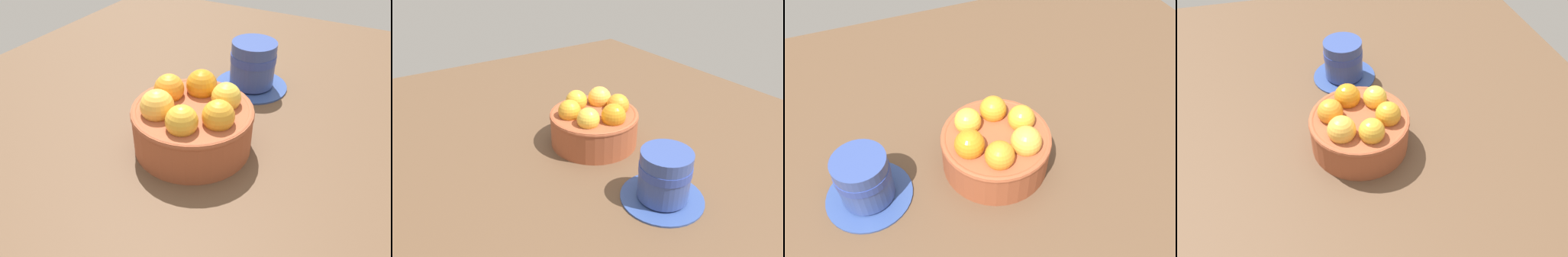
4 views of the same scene
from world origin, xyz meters
TOP-DOWN VIEW (x-y plane):
  - ground_plane at (0.00, 0.00)cm, footprint 114.01×94.80cm
  - terracotta_bowl at (-0.00, 0.05)cm, footprint 15.91×15.91cm
  - coffee_cup at (18.88, -1.04)cm, footprint 12.17×12.17cm

SIDE VIEW (x-z plane):
  - ground_plane at x=0.00cm, z-range -4.05..0.00cm
  - coffee_cup at x=18.88cm, z-range -0.19..7.81cm
  - terracotta_bowl at x=0.00cm, z-range -0.51..8.60cm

